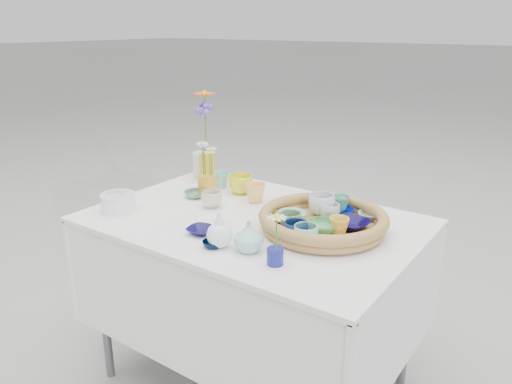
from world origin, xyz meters
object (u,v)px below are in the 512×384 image
Objects in this scene: wicker_tray at (323,221)px; bud_vase_seafoam at (249,237)px; tall_vase_yellow at (207,167)px; display_table at (253,380)px.

bud_vase_seafoam is at bearing -112.33° from wicker_tray.
wicker_tray is at bearing -16.49° from tall_vase_yellow.
bud_vase_seafoam is at bearing -39.75° from tall_vase_yellow.
bud_vase_seafoam reaches higher than display_table.
display_table is at bearing -169.88° from wicker_tray.
tall_vase_yellow is at bearing 149.74° from display_table.
bud_vase_seafoam is 0.81m from tall_vase_yellow.
wicker_tray is 0.77m from tall_vase_yellow.
display_table is 11.91× the size of bud_vase_seafoam.
display_table is 8.87× the size of tall_vase_yellow.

